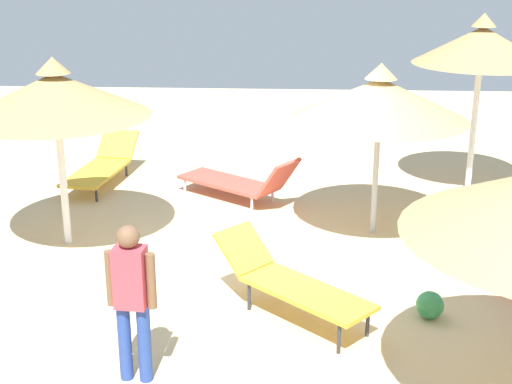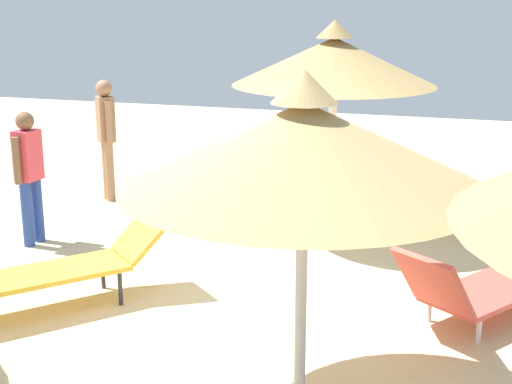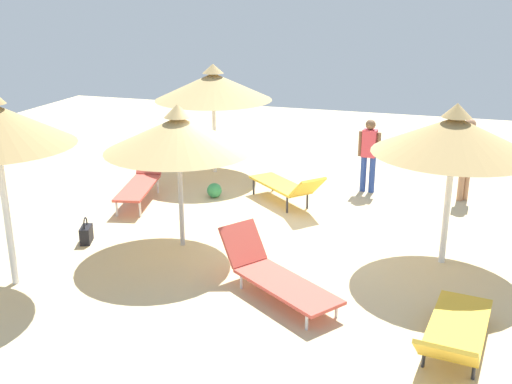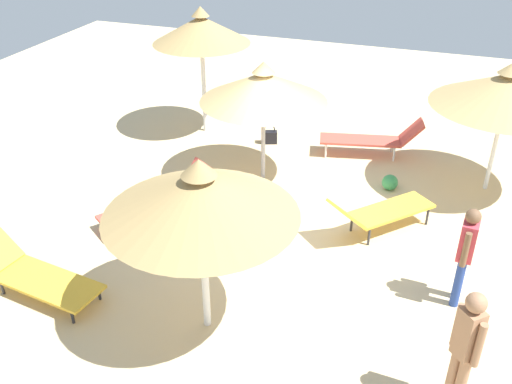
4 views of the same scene
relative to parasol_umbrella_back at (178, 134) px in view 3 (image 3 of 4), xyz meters
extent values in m
cube|color=beige|center=(1.06, -1.41, -2.05)|extent=(24.00, 24.00, 0.10)
cylinder|color=white|center=(-2.12, 1.84, -0.78)|extent=(0.10, 0.10, 2.44)
cylinder|color=#B2B2B7|center=(0.00, 0.00, -0.98)|extent=(0.08, 0.08, 2.04)
cone|color=tan|center=(0.00, 0.00, 0.00)|extent=(2.50, 2.50, 0.58)
cone|color=tan|center=(0.00, 0.00, 0.39)|extent=(0.45, 0.45, 0.22)
cylinder|color=white|center=(4.39, 1.10, -0.93)|extent=(0.08, 0.08, 2.15)
cone|color=tan|center=(4.39, 1.10, 0.09)|extent=(2.78, 2.78, 0.63)
cone|color=tan|center=(4.39, 1.10, 0.51)|extent=(0.50, 0.50, 0.22)
cylinder|color=white|center=(0.65, -4.36, -0.88)|extent=(0.10, 0.10, 2.24)
cone|color=tan|center=(0.65, -4.36, 0.14)|extent=(2.54, 2.54, 0.58)
cone|color=tan|center=(0.65, -4.36, 0.53)|extent=(0.46, 0.46, 0.22)
cube|color=#CC4C3F|center=(1.69, 1.76, -1.64)|extent=(1.86, 0.94, 0.05)
cylinder|color=silver|center=(1.01, 1.37, -1.83)|extent=(0.04, 0.04, 0.34)
cylinder|color=silver|center=(0.91, 1.82, -1.83)|extent=(0.04, 0.04, 0.34)
cylinder|color=silver|center=(2.47, 1.70, -1.83)|extent=(0.04, 0.04, 0.34)
cylinder|color=silver|center=(2.37, 2.15, -1.83)|extent=(0.04, 0.04, 0.34)
cube|color=#CC4C3F|center=(2.76, 2.00, -1.38)|extent=(0.57, 0.64, 0.51)
cube|color=gold|center=(2.75, -1.00, -1.63)|extent=(1.50, 1.57, 0.05)
cylinder|color=#2D2D33|center=(3.01, -0.34, -1.82)|extent=(0.04, 0.04, 0.35)
cylinder|color=#2D2D33|center=(3.38, -0.67, -1.82)|extent=(0.04, 0.04, 0.35)
cylinder|color=#2D2D33|center=(2.12, -1.33, -1.82)|extent=(0.04, 0.04, 0.35)
cylinder|color=#2D2D33|center=(2.49, -1.66, -1.82)|extent=(0.04, 0.04, 0.35)
cube|color=gold|center=(2.07, -1.76, -1.40)|extent=(0.75, 0.74, 0.44)
cube|color=#CC4C3F|center=(-1.45, -2.28, -1.74)|extent=(1.54, 1.80, 0.05)
cylinder|color=silver|center=(-1.65, -3.03, -1.88)|extent=(0.04, 0.04, 0.23)
cylinder|color=silver|center=(-2.09, -2.72, -1.88)|extent=(0.04, 0.04, 0.23)
cylinder|color=silver|center=(-0.80, -1.83, -1.88)|extent=(0.04, 0.04, 0.23)
cylinder|color=silver|center=(-1.25, -1.52, -1.88)|extent=(0.04, 0.04, 0.23)
cube|color=#CC4C3F|center=(-0.84, -1.41, -1.44)|extent=(0.77, 0.71, 0.58)
cube|color=gold|center=(-1.83, -4.61, -1.74)|extent=(1.74, 0.90, 0.05)
cylinder|color=#2D2D33|center=(-1.10, -4.42, -1.88)|extent=(0.04, 0.04, 0.24)
cylinder|color=#2D2D33|center=(-1.18, -4.99, -1.88)|extent=(0.04, 0.04, 0.24)
cylinder|color=#2D2D33|center=(-2.49, -4.24, -1.88)|extent=(0.04, 0.04, 0.24)
cylinder|color=#2D2D33|center=(-2.57, -4.80, -1.88)|extent=(0.04, 0.04, 0.24)
cube|color=gold|center=(-2.90, -4.47, -1.51)|extent=(0.60, 0.74, 0.44)
cylinder|color=#A57554|center=(3.96, -4.64, -1.56)|extent=(0.13, 0.13, 0.87)
cylinder|color=#A57554|center=(4.05, -4.74, -1.56)|extent=(0.13, 0.13, 0.87)
cube|color=#A57554|center=(4.00, -4.69, -0.80)|extent=(0.33, 0.33, 0.65)
sphere|color=#A57554|center=(4.00, -4.69, -0.36)|extent=(0.24, 0.24, 0.24)
cylinder|color=#A57554|center=(3.89, -4.57, -0.83)|extent=(0.09, 0.09, 0.60)
cylinder|color=#A57554|center=(4.12, -4.81, -0.83)|extent=(0.09, 0.09, 0.60)
cylinder|color=navy|center=(3.95, -2.77, -1.60)|extent=(0.13, 0.13, 0.80)
cylinder|color=navy|center=(3.97, -2.58, -1.60)|extent=(0.13, 0.13, 0.80)
cube|color=#D83F4C|center=(3.96, -2.67, -0.90)|extent=(0.25, 0.32, 0.60)
sphere|color=brown|center=(3.96, -2.67, -0.49)|extent=(0.22, 0.22, 0.22)
cylinder|color=brown|center=(3.94, -2.87, -0.92)|extent=(0.09, 0.09, 0.55)
cylinder|color=brown|center=(3.98, -2.48, -0.92)|extent=(0.09, 0.09, 0.55)
cube|color=black|center=(-0.41, 1.67, -1.85)|extent=(0.40, 0.29, 0.30)
torus|color=black|center=(-0.41, 1.67, -1.65)|extent=(0.25, 0.11, 0.25)
sphere|color=#338C4C|center=(2.56, 0.40, -1.84)|extent=(0.32, 0.32, 0.32)
camera|label=1|loc=(10.04, -1.16, 2.07)|focal=51.06mm
camera|label=2|loc=(-1.09, 4.68, 1.00)|focal=51.68mm
camera|label=3|loc=(-9.09, -4.24, 2.31)|focal=43.06mm
camera|label=4|loc=(3.32, -9.85, 3.72)|focal=39.72mm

